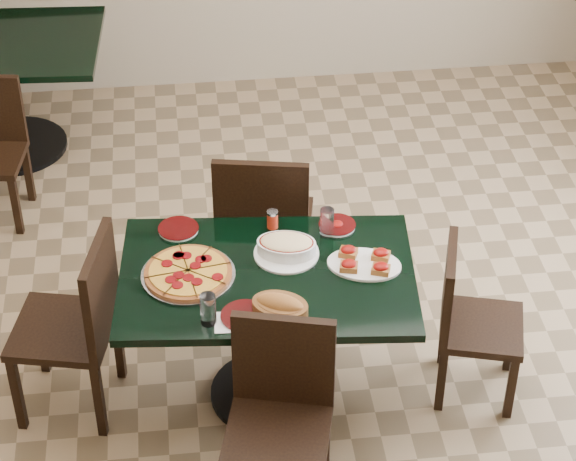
{
  "coord_description": "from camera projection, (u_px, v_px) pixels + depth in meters",
  "views": [
    {
      "loc": [
        -0.41,
        -4.07,
        3.88
      ],
      "look_at": [
        0.06,
        0.0,
        0.76
      ],
      "focal_mm": 70.0,
      "sensor_mm": 36.0,
      "label": 1
    }
  ],
  "objects": [
    {
      "name": "water_glass_b",
      "position": [
        208.0,
        309.0,
        4.62
      ],
      "size": [
        0.07,
        0.07,
        0.14
      ],
      "primitive_type": "cylinder",
      "color": "silver",
      "rests_on": "main_table"
    },
    {
      "name": "bread_basket",
      "position": [
        280.0,
        307.0,
        4.68
      ],
      "size": [
        0.29,
        0.25,
        0.1
      ],
      "rotation": [
        0.0,
        0.0,
        -0.43
      ],
      "color": "brown",
      "rests_on": "main_table"
    },
    {
      "name": "side_plate_near",
      "position": [
        245.0,
        316.0,
        4.69
      ],
      "size": [
        0.21,
        0.21,
        0.02
      ],
      "rotation": [
        0.0,
        0.0,
        -0.45
      ],
      "color": "white",
      "rests_on": "main_table"
    },
    {
      "name": "back_table",
      "position": [
        2.0,
        75.0,
        6.78
      ],
      "size": [
        1.27,
        0.96,
        0.75
      ],
      "rotation": [
        0.0,
        0.0,
        -0.06
      ],
      "color": "black",
      "rests_on": "floor"
    },
    {
      "name": "napkin_setting",
      "position": [
        231.0,
        322.0,
        4.66
      ],
      "size": [
        0.14,
        0.14,
        0.01
      ],
      "rotation": [
        0.0,
        0.0,
        -0.05
      ],
      "color": "white",
      "rests_on": "main_table"
    },
    {
      "name": "side_plate_far_l",
      "position": [
        178.0,
        229.0,
        5.17
      ],
      "size": [
        0.19,
        0.19,
        0.02
      ],
      "rotation": [
        0.0,
        0.0,
        0.05
      ],
      "color": "white",
      "rests_on": "main_table"
    },
    {
      "name": "bruschetta_platter",
      "position": [
        364.0,
        262.0,
        4.95
      ],
      "size": [
        0.38,
        0.31,
        0.05
      ],
      "rotation": [
        0.0,
        0.0,
        -0.29
      ],
      "color": "white",
      "rests_on": "main_table"
    },
    {
      "name": "pepper_shaker",
      "position": [
        272.0,
        219.0,
        5.16
      ],
      "size": [
        0.05,
        0.05,
        0.09
      ],
      "color": "red",
      "rests_on": "main_table"
    },
    {
      "name": "chair_right",
      "position": [
        467.0,
        316.0,
        5.15
      ],
      "size": [
        0.47,
        0.47,
        0.81
      ],
      "rotation": [
        0.0,
        0.0,
        1.3
      ],
      "color": "black",
      "rests_on": "floor"
    },
    {
      "name": "main_table",
      "position": [
        268.0,
        305.0,
        5.03
      ],
      "size": [
        1.37,
        0.95,
        0.75
      ],
      "rotation": [
        0.0,
        0.0,
        -0.09
      ],
      "color": "black",
      "rests_on": "floor"
    },
    {
      "name": "chair_far",
      "position": [
        264.0,
        222.0,
        5.55
      ],
      "size": [
        0.54,
        0.54,
        0.98
      ],
      "rotation": [
        0.0,
        0.0,
        2.95
      ],
      "color": "black",
      "rests_on": "floor"
    },
    {
      "name": "lasagna_casserole",
      "position": [
        286.0,
        246.0,
        5.0
      ],
      "size": [
        0.3,
        0.29,
        0.09
      ],
      "rotation": [
        0.0,
        0.0,
        -0.21
      ],
      "color": "white",
      "rests_on": "main_table"
    },
    {
      "name": "side_plate_far_r",
      "position": [
        337.0,
        225.0,
        5.19
      ],
      "size": [
        0.17,
        0.17,
        0.03
      ],
      "rotation": [
        0.0,
        0.0,
        -0.1
      ],
      "color": "white",
      "rests_on": "main_table"
    },
    {
      "name": "water_glass_a",
      "position": [
        327.0,
        222.0,
        5.11
      ],
      "size": [
        0.06,
        0.06,
        0.14
      ],
      "primitive_type": "cylinder",
      "color": "silver",
      "rests_on": "main_table"
    },
    {
      "name": "floor",
      "position": [
        277.0,
        352.0,
        5.61
      ],
      "size": [
        5.5,
        5.5,
        0.0
      ],
      "primitive_type": "plane",
      "color": "#8E7452",
      "rests_on": "ground"
    },
    {
      "name": "chair_near",
      "position": [
        280.0,
        408.0,
        4.61
      ],
      "size": [
        0.51,
        0.51,
        0.91
      ],
      "rotation": [
        0.0,
        0.0,
        -0.25
      ],
      "color": "black",
      "rests_on": "floor"
    },
    {
      "name": "chair_left",
      "position": [
        80.0,
        318.0,
        5.02
      ],
      "size": [
        0.53,
        0.53,
        0.94
      ],
      "rotation": [
        0.0,
        0.0,
        -1.8
      ],
      "color": "black",
      "rests_on": "floor"
    },
    {
      "name": "pepperoni_pizza",
      "position": [
        188.0,
        273.0,
        4.9
      ],
      "size": [
        0.42,
        0.42,
        0.04
      ],
      "rotation": [
        0.0,
        0.0,
        0.16
      ],
      "color": "#AAA9B0",
      "rests_on": "main_table"
    }
  ]
}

